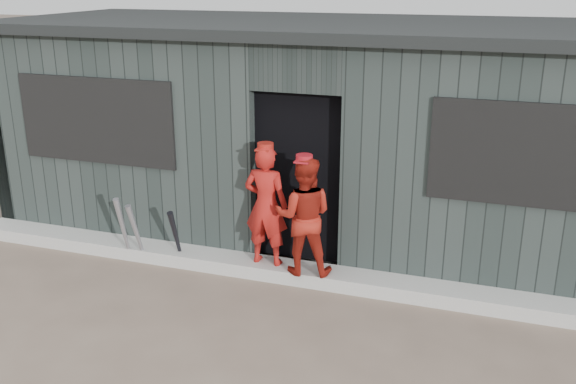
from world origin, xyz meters
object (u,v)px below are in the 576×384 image
(bat_left, at_px, (124,230))
(bat_right, at_px, (176,237))
(dugout, at_px, (331,129))
(player_red_right, at_px, (304,216))
(player_grey_back, at_px, (322,208))
(bat_mid, at_px, (137,234))
(player_red_left, at_px, (266,205))

(bat_left, bearing_deg, bat_right, 11.76)
(dugout, bearing_deg, bat_right, -125.85)
(player_red_right, relative_size, player_grey_back, 0.99)
(bat_mid, distance_m, bat_right, 0.45)
(player_red_right, distance_m, player_grey_back, 0.67)
(player_red_left, bearing_deg, bat_right, 7.63)
(player_red_left, height_order, player_grey_back, player_red_left)
(bat_right, height_order, dugout, dugout)
(bat_left, xyz_separation_m, player_red_right, (2.09, 0.14, 0.37))
(bat_left, height_order, bat_right, bat_left)
(bat_right, xyz_separation_m, player_red_left, (1.04, 0.11, 0.46))
(player_grey_back, bearing_deg, dugout, -78.53)
(player_red_left, height_order, dugout, dugout)
(player_red_left, bearing_deg, bat_mid, 9.57)
(bat_mid, bearing_deg, player_red_left, 8.12)
(bat_mid, bearing_deg, dugout, 47.42)
(bat_right, height_order, player_grey_back, player_grey_back)
(bat_right, xyz_separation_m, player_red_right, (1.49, 0.02, 0.43))
(bat_mid, bearing_deg, bat_right, 12.60)
(bat_left, height_order, dugout, dugout)
(bat_mid, relative_size, dugout, 0.09)
(player_red_left, bearing_deg, bat_left, 9.68)
(player_red_left, distance_m, player_grey_back, 0.75)
(bat_left, xyz_separation_m, player_red_left, (1.64, 0.24, 0.40))
(bat_mid, height_order, player_red_left, player_red_left)
(bat_mid, height_order, dugout, dugout)
(player_red_left, distance_m, dugout, 1.77)
(bat_left, xyz_separation_m, dugout, (1.89, 1.92, 0.87))
(bat_left, xyz_separation_m, bat_right, (0.60, 0.12, -0.06))
(bat_right, xyz_separation_m, dugout, (1.30, 1.79, 0.94))
(bat_left, height_order, player_red_right, player_red_right)
(bat_mid, distance_m, player_grey_back, 2.11)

